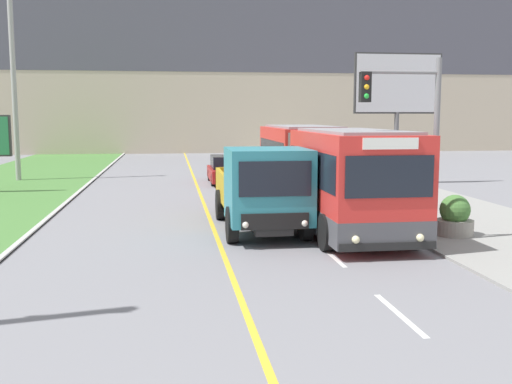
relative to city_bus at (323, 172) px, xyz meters
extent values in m
cube|color=silver|center=(-1.21, -10.22, -1.61)|extent=(0.12, 2.40, 0.01)
cube|color=silver|center=(-1.21, -5.62, -1.61)|extent=(0.12, 2.40, 0.01)
cube|color=silver|center=(-1.21, -1.02, -1.61)|extent=(0.12, 2.40, 0.01)
cube|color=silver|center=(-1.21, 3.58, -1.61)|extent=(0.12, 2.40, 0.01)
cube|color=silver|center=(-1.21, 8.18, -1.61)|extent=(0.12, 2.40, 0.01)
cube|color=silver|center=(-1.21, 12.78, -1.61)|extent=(0.12, 2.40, 0.01)
cube|color=silver|center=(-1.21, 17.38, -1.61)|extent=(0.12, 2.40, 0.01)
cube|color=#BCAD93|center=(-3.96, 40.55, 9.25)|extent=(80.00, 8.00, 21.72)
cube|color=#4C4C56|center=(-3.96, 36.53, 9.79)|extent=(80.00, 0.04, 7.60)
cube|color=red|center=(0.00, -3.39, 0.07)|extent=(2.55, 5.92, 2.82)
cube|color=#4C4C51|center=(0.00, -3.39, -0.99)|extent=(2.57, 5.94, 0.70)
cube|color=black|center=(0.00, -3.39, 0.49)|extent=(2.57, 5.45, 0.99)
cube|color=gray|center=(0.00, -3.39, 1.52)|extent=(2.17, 5.33, 0.08)
cube|color=red|center=(0.00, 3.43, 0.07)|extent=(2.55, 5.92, 2.82)
cube|color=#4C4C51|center=(0.00, 3.43, -0.99)|extent=(2.57, 5.94, 0.70)
cube|color=black|center=(0.00, 3.43, 0.49)|extent=(2.57, 5.45, 0.99)
cube|color=gray|center=(0.00, 3.43, 1.52)|extent=(2.17, 5.33, 0.08)
cube|color=#474747|center=(0.00, 0.02, 0.07)|extent=(2.35, 0.90, 2.60)
cube|color=black|center=(0.00, -6.37, 0.49)|extent=(2.24, 0.04, 1.04)
cube|color=black|center=(0.00, -6.38, -1.24)|extent=(2.50, 0.06, 0.20)
sphere|color=#F4EAB2|center=(-0.83, -6.39, -1.04)|extent=(0.20, 0.20, 0.20)
sphere|color=#F4EAB2|center=(0.83, -6.39, -1.04)|extent=(0.20, 0.20, 0.20)
cube|color=white|center=(0.00, -6.37, 1.30)|extent=(1.40, 0.04, 0.28)
cylinder|color=black|center=(-1.21, -5.05, -1.11)|extent=(0.28, 1.00, 1.00)
cylinder|color=black|center=(1.21, -5.05, -1.11)|extent=(0.28, 1.00, 1.00)
cylinder|color=black|center=(-1.21, -1.50, -1.11)|extent=(0.28, 1.00, 1.00)
cylinder|color=black|center=(1.21, -1.50, -1.11)|extent=(0.28, 1.00, 1.00)
cylinder|color=black|center=(-1.21, 4.02, -1.11)|extent=(0.28, 1.00, 1.00)
cylinder|color=black|center=(1.21, 4.02, -1.11)|extent=(0.28, 1.00, 1.00)
cube|color=black|center=(-2.53, -1.34, -1.17)|extent=(1.04, 6.62, 0.20)
cube|color=teal|center=(-2.53, -3.42, -0.02)|extent=(2.31, 2.46, 2.11)
cube|color=black|center=(-2.53, -4.67, 0.30)|extent=(1.96, 0.04, 0.95)
cube|color=black|center=(-2.53, -4.68, -0.85)|extent=(1.84, 0.06, 0.44)
sphere|color=silver|center=(-3.34, -4.69, -0.92)|extent=(0.18, 0.18, 0.18)
sphere|color=silver|center=(-1.72, -4.69, -0.92)|extent=(0.18, 0.18, 0.18)
cube|color=#B7931E|center=(-2.53, 0.01, -1.01)|extent=(2.19, 3.91, 0.12)
cube|color=#B7931E|center=(-3.57, 0.01, -0.51)|extent=(0.12, 3.91, 1.12)
cube|color=#B7931E|center=(-1.49, 0.01, -0.51)|extent=(0.12, 3.91, 1.12)
cube|color=#B7931E|center=(-2.53, -1.89, -0.51)|extent=(2.19, 0.12, 1.12)
cube|color=#B7931E|center=(-2.53, 1.90, -0.51)|extent=(2.19, 0.12, 1.12)
cube|color=#B7931E|center=(-2.53, -1.89, 0.18)|extent=(2.19, 0.12, 0.24)
cylinder|color=black|center=(-3.59, -3.67, -1.09)|extent=(0.30, 1.04, 1.04)
cylinder|color=black|center=(-1.47, -3.67, -1.09)|extent=(0.30, 1.04, 1.04)
cylinder|color=black|center=(-3.59, 0.21, -1.09)|extent=(0.30, 1.04, 1.04)
cylinder|color=black|center=(-1.47, 0.21, -1.09)|extent=(0.30, 1.04, 1.04)
cube|color=maroon|center=(-2.35, 11.33, -1.12)|extent=(1.80, 4.30, 0.61)
cube|color=black|center=(-2.35, 11.44, -0.49)|extent=(1.53, 2.37, 0.65)
cylinder|color=black|center=(-3.16, 10.04, -1.30)|extent=(0.18, 0.62, 0.62)
cylinder|color=black|center=(-1.54, 10.04, -1.30)|extent=(0.18, 0.62, 0.62)
cylinder|color=black|center=(-3.16, 12.62, -1.30)|extent=(0.18, 0.62, 0.62)
cylinder|color=black|center=(-1.54, 12.62, -1.30)|extent=(0.18, 0.62, 0.62)
cylinder|color=#9E9E99|center=(-13.62, 14.19, 4.57)|extent=(0.28, 0.28, 12.37)
cylinder|color=slate|center=(1.96, -4.64, 0.96)|extent=(0.16, 0.16, 5.14)
cylinder|color=slate|center=(0.86, -4.64, 3.13)|extent=(2.20, 0.10, 0.10)
cube|color=black|center=(-0.10, -4.64, 2.73)|extent=(0.28, 0.24, 0.80)
sphere|color=red|center=(-0.10, -4.77, 2.97)|extent=(0.14, 0.14, 0.14)
sphere|color=orange|center=(-0.10, -4.77, 2.73)|extent=(0.14, 0.14, 0.14)
sphere|color=green|center=(-0.10, -4.77, 2.49)|extent=(0.14, 0.14, 0.14)
cylinder|color=#59595B|center=(6.30, 9.43, 0.26)|extent=(0.24, 0.24, 3.75)
cube|color=#333333|center=(6.30, 9.43, 3.59)|extent=(4.59, 0.20, 3.07)
cube|color=silver|center=(6.30, 9.32, 3.59)|extent=(4.43, 0.02, 2.91)
cylinder|color=gray|center=(2.97, -3.90, -1.31)|extent=(1.11, 1.11, 0.45)
sphere|color=#477A38|center=(2.97, -3.90, -0.78)|extent=(0.89, 0.89, 0.89)
cylinder|color=gray|center=(2.92, 1.46, -1.31)|extent=(1.06, 1.06, 0.45)
sphere|color=#477A38|center=(2.92, 1.46, -0.80)|extent=(0.84, 0.84, 0.84)
camera|label=1|loc=(-5.28, -20.25, 1.99)|focal=42.00mm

